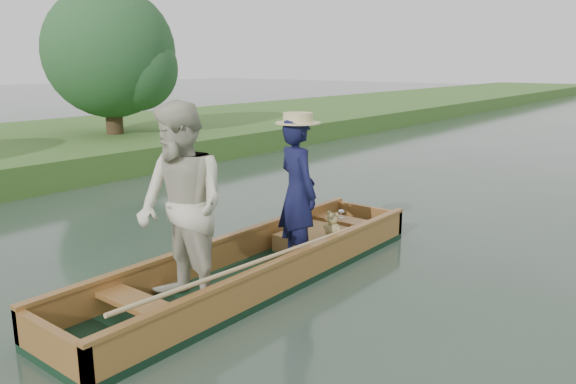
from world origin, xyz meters
The scene contains 2 objects.
ground centered at (0.00, 0.00, 0.00)m, with size 120.00×120.00×0.00m, color #283D30.
punt centered at (0.05, -0.36, 0.78)m, with size 1.13×5.00×2.12m.
Camera 1 is at (4.07, -4.48, 2.46)m, focal length 35.00 mm.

